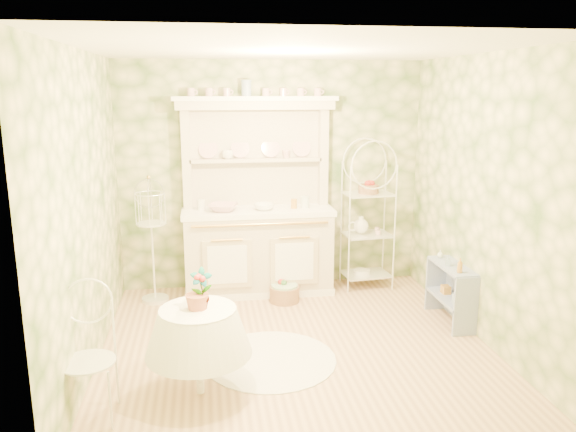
{
  "coord_description": "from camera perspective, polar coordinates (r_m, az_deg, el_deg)",
  "views": [
    {
      "loc": [
        -0.8,
        -4.82,
        2.38
      ],
      "look_at": [
        0.0,
        0.5,
        1.15
      ],
      "focal_mm": 35.0,
      "sensor_mm": 36.0,
      "label": 1
    }
  ],
  "objects": [
    {
      "name": "bottle_glass",
      "position": [
        6.2,
        15.21,
        -3.82
      ],
      "size": [
        0.08,
        0.08,
        0.08
      ],
      "primitive_type": "imported",
      "rotation": [
        0.0,
        0.0,
        -0.25
      ],
      "color": "silver",
      "rests_on": "side_shelf"
    },
    {
      "name": "bowl_floral",
      "position": [
        6.44,
        -6.58,
        0.57
      ],
      "size": [
        0.41,
        0.41,
        0.08
      ],
      "primitive_type": "imported",
      "rotation": [
        0.0,
        0.0,
        -0.24
      ],
      "color": "white",
      "rests_on": "kitchen_dresser"
    },
    {
      "name": "ceiling",
      "position": [
        4.9,
        0.91,
        16.63
      ],
      "size": [
        3.6,
        3.6,
        0.0
      ],
      "primitive_type": "plane",
      "color": "white",
      "rests_on": "floor"
    },
    {
      "name": "potted_geranium",
      "position": [
        4.39,
        -8.77,
        -7.65
      ],
      "size": [
        0.17,
        0.12,
        0.32
      ],
      "primitive_type": "imported",
      "rotation": [
        0.0,
        0.0,
        -0.03
      ],
      "color": "#3F7238",
      "rests_on": "round_table"
    },
    {
      "name": "wall_right",
      "position": [
        5.57,
        19.45,
        1.49
      ],
      "size": [
        3.6,
        3.6,
        0.0
      ],
      "primitive_type": "plane",
      "color": "beige",
      "rests_on": "floor"
    },
    {
      "name": "lace_rug",
      "position": [
        5.19,
        -1.79,
        -14.38
      ],
      "size": [
        1.41,
        1.41,
        0.01
      ],
      "primitive_type": "cylinder",
      "rotation": [
        0.0,
        0.0,
        0.22
      ],
      "color": "white",
      "rests_on": "floor"
    },
    {
      "name": "cafe_chair",
      "position": [
        4.44,
        -19.65,
        -14.36
      ],
      "size": [
        0.42,
        0.42,
        0.8
      ],
      "primitive_type": "cube",
      "rotation": [
        0.0,
        0.0,
        0.15
      ],
      "color": "white",
      "rests_on": "floor"
    },
    {
      "name": "wall_back",
      "position": [
        6.75,
        -1.64,
        4.09
      ],
      "size": [
        3.6,
        3.6,
        0.0
      ],
      "primitive_type": "plane",
      "color": "beige",
      "rests_on": "floor"
    },
    {
      "name": "cup_left",
      "position": [
        6.55,
        -6.15,
        6.05
      ],
      "size": [
        0.17,
        0.17,
        0.1
      ],
      "primitive_type": "imported",
      "rotation": [
        0.0,
        0.0,
        0.35
      ],
      "color": "white",
      "rests_on": "kitchen_dresser"
    },
    {
      "name": "cup_right",
      "position": [
        6.61,
        -0.18,
        6.19
      ],
      "size": [
        0.12,
        0.12,
        0.09
      ],
      "primitive_type": "imported",
      "rotation": [
        0.0,
        0.0,
        -0.28
      ],
      "color": "white",
      "rests_on": "kitchen_dresser"
    },
    {
      "name": "birdcage_stand",
      "position": [
        6.45,
        -13.66,
        -2.05
      ],
      "size": [
        0.37,
        0.37,
        1.52
      ],
      "primitive_type": "cube",
      "rotation": [
        0.0,
        0.0,
        0.03
      ],
      "color": "white",
      "rests_on": "floor"
    },
    {
      "name": "bowl_white",
      "position": [
        6.46,
        -2.44,
        0.69
      ],
      "size": [
        0.29,
        0.29,
        0.07
      ],
      "primitive_type": "imported",
      "rotation": [
        0.0,
        0.0,
        0.28
      ],
      "color": "white",
      "rests_on": "kitchen_dresser"
    },
    {
      "name": "wall_front",
      "position": [
        3.29,
        5.99,
        -5.43
      ],
      "size": [
        3.6,
        3.6,
        0.0
      ],
      "primitive_type": "plane",
      "color": "beige",
      "rests_on": "floor"
    },
    {
      "name": "wall_left",
      "position": [
        5.03,
        -19.83,
        0.29
      ],
      "size": [
        3.6,
        3.6,
        0.0
      ],
      "primitive_type": "plane",
      "color": "beige",
      "rests_on": "floor"
    },
    {
      "name": "bakers_rack",
      "position": [
        6.8,
        8.1,
        0.0
      ],
      "size": [
        0.58,
        0.44,
        1.76
      ],
      "primitive_type": "cube",
      "rotation": [
        0.0,
        0.0,
        0.1
      ],
      "color": "white",
      "rests_on": "floor"
    },
    {
      "name": "side_shelf",
      "position": [
        6.08,
        16.2,
        -7.57
      ],
      "size": [
        0.33,
        0.74,
        0.62
      ],
      "primitive_type": "cube",
      "rotation": [
        0.0,
        0.0,
        -0.09
      ],
      "color": "#8C9BC5",
      "rests_on": "floor"
    },
    {
      "name": "kitchen_dresser",
      "position": [
        6.49,
        -3.09,
        1.88
      ],
      "size": [
        1.87,
        0.61,
        2.29
      ],
      "primitive_type": "cube",
      "color": "beige",
      "rests_on": "floor"
    },
    {
      "name": "bottle_amber",
      "position": [
        5.75,
        17.07,
        -4.89
      ],
      "size": [
        0.07,
        0.07,
        0.15
      ],
      "primitive_type": "imported",
      "rotation": [
        0.0,
        0.0,
        -0.21
      ],
      "color": "#B9822E",
      "rests_on": "side_shelf"
    },
    {
      "name": "floor_basket",
      "position": [
        6.45,
        -0.36,
        -7.81
      ],
      "size": [
        0.37,
        0.37,
        0.2
      ],
      "primitive_type": "cylinder",
      "rotation": [
        0.0,
        0.0,
        0.2
      ],
      "color": "#9E7452",
      "rests_on": "floor"
    },
    {
      "name": "round_table",
      "position": [
        4.61,
        -9.0,
        -13.8
      ],
      "size": [
        0.77,
        0.77,
        0.64
      ],
      "primitive_type": "cylinder",
      "rotation": [
        0.0,
        0.0,
        0.39
      ],
      "color": "white",
      "rests_on": "floor"
    },
    {
      "name": "floor",
      "position": [
        5.43,
        0.8,
        -13.1
      ],
      "size": [
        3.6,
        3.6,
        0.0
      ],
      "primitive_type": "plane",
      "color": "#D4AF84",
      "rests_on": "ground"
    },
    {
      "name": "bottle_blue",
      "position": [
        5.95,
        15.94,
        -4.51
      ],
      "size": [
        0.06,
        0.06,
        0.11
      ],
      "primitive_type": "imported",
      "rotation": [
        0.0,
        0.0,
        -0.32
      ],
      "color": "#8EA6C1",
      "rests_on": "side_shelf"
    }
  ]
}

